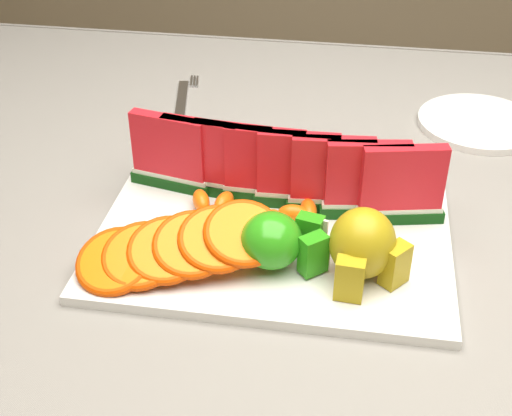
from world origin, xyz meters
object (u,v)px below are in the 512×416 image
object	(u,v)px
fork	(183,103)
side_plate	(479,123)
apple_cluster	(278,241)
pear_cluster	(364,247)
platter	(274,234)

from	to	relation	value
fork	side_plate	bearing A→B (deg)	-0.13
apple_cluster	pear_cluster	world-z (taller)	pear_cluster
pear_cluster	side_plate	size ratio (longest dim) A/B	0.42
apple_cluster	pear_cluster	distance (m)	0.09
pear_cluster	side_plate	xyz separation A→B (m)	(0.16, 0.39, -0.05)
side_plate	fork	distance (m)	0.45
pear_cluster	side_plate	bearing A→B (deg)	67.58
platter	fork	distance (m)	0.37
apple_cluster	pear_cluster	bearing A→B (deg)	-1.89
apple_cluster	pear_cluster	xyz separation A→B (m)	(0.09, -0.00, 0.01)
fork	pear_cluster	bearing A→B (deg)	-53.25
apple_cluster	side_plate	distance (m)	0.46
platter	pear_cluster	size ratio (longest dim) A/B	4.23
pear_cluster	fork	bearing A→B (deg)	126.75
pear_cluster	fork	xyz separation A→B (m)	(-0.29, 0.39, -0.05)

